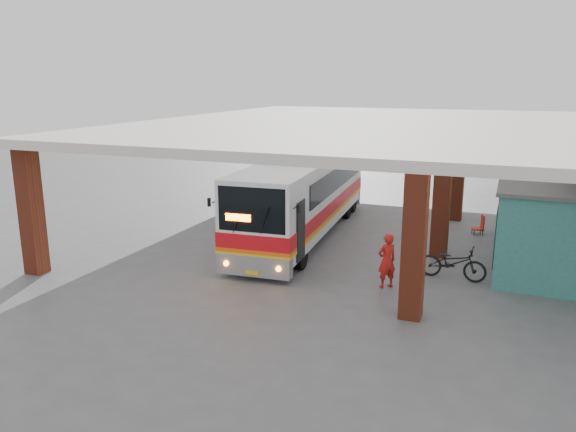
# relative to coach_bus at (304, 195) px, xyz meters

# --- Properties ---
(ground) EXTENTS (90.00, 90.00, 0.00)m
(ground) POSITION_rel_coach_bus_xyz_m (2.66, -3.79, -1.76)
(ground) COLOR #515154
(ground) RESTS_ON ground
(brick_columns) EXTENTS (20.10, 21.60, 4.35)m
(brick_columns) POSITION_rel_coach_bus_xyz_m (4.09, 1.21, 0.42)
(brick_columns) COLOR maroon
(brick_columns) RESTS_ON ground
(canopy_roof) EXTENTS (21.00, 23.00, 0.30)m
(canopy_roof) POSITION_rel_coach_bus_xyz_m (3.16, 2.71, 2.74)
(canopy_roof) COLOR silver
(canopy_roof) RESTS_ON brick_columns
(shop_building) EXTENTS (5.20, 8.20, 3.11)m
(shop_building) POSITION_rel_coach_bus_xyz_m (10.15, 0.21, -0.20)
(shop_building) COLOR #2D725F
(shop_building) RESTS_ON ground
(coach_bus) EXTENTS (3.40, 12.29, 3.54)m
(coach_bus) POSITION_rel_coach_bus_xyz_m (0.00, 0.00, 0.00)
(coach_bus) COLOR silver
(coach_bus) RESTS_ON ground
(motorcycle) EXTENTS (2.24, 0.96, 1.14)m
(motorcycle) POSITION_rel_coach_bus_xyz_m (6.40, -3.20, -1.19)
(motorcycle) COLOR black
(motorcycle) RESTS_ON ground
(pedestrian) EXTENTS (0.76, 0.75, 1.77)m
(pedestrian) POSITION_rel_coach_bus_xyz_m (4.53, -4.76, -0.88)
(pedestrian) COLOR red
(pedestrian) RESTS_ON ground
(red_chair) EXTENTS (0.55, 0.55, 0.84)m
(red_chair) POSITION_rel_coach_bus_xyz_m (6.92, 2.93, -1.37)
(red_chair) COLOR red
(red_chair) RESTS_ON ground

